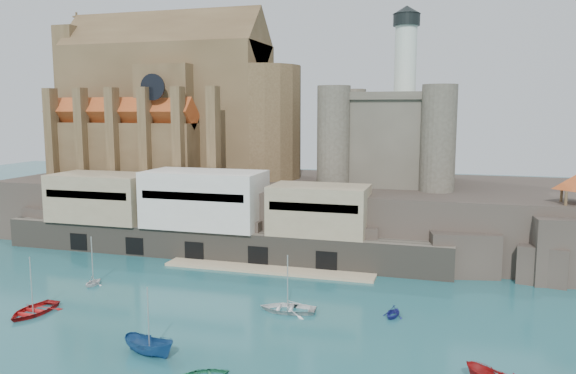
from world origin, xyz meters
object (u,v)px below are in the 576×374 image
at_px(church, 176,110).
at_px(boat_2, 150,354).
at_px(castle_keep, 391,134).
at_px(boat_0, 33,313).

height_order(church, boat_2, church).
distance_m(castle_keep, boat_0, 60.07).
bearing_deg(castle_keep, boat_2, -107.04).
xyz_separation_m(church, boat_2, (24.28, -52.72, -22.13)).
distance_m(boat_0, boat_2, 18.61).
bearing_deg(boat_0, castle_keep, 56.78).
bearing_deg(boat_2, castle_keep, -4.70).
bearing_deg(boat_0, church, 100.74).
distance_m(church, boat_0, 52.40).
height_order(castle_keep, boat_0, castle_keep).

